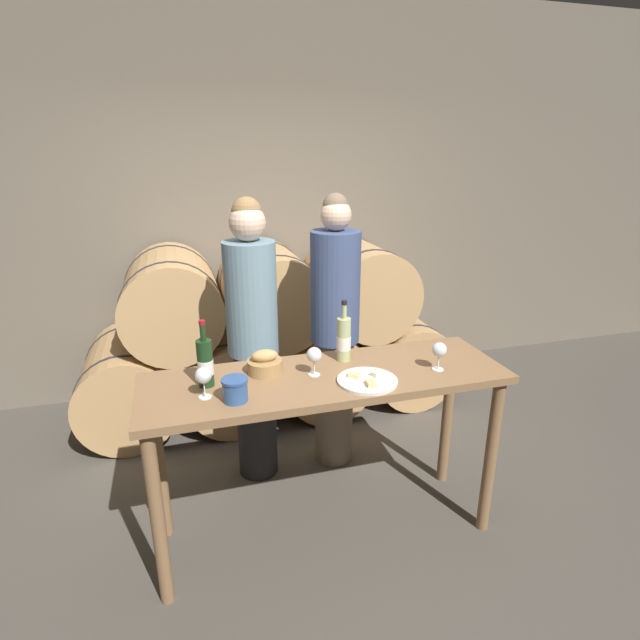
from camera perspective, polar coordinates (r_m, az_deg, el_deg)
The scene contains 14 objects.
ground_plane at distance 3.02m, azimuth 0.66°, elevation -22.81°, with size 10.00×10.00×0.00m, color #4C473F.
stone_wall_back at distance 4.30m, azimuth -7.57°, elevation 13.38°, with size 10.00×0.12×3.20m.
barrel_stack at distance 3.96m, azimuth -5.61°, elevation -1.79°, with size 2.87×0.93×1.32m.
tasting_table at distance 2.55m, azimuth 0.73°, elevation -9.24°, with size 1.82×0.57×0.95m.
person_left at distance 3.03m, azimuth -7.67°, elevation -2.31°, with size 0.31×0.31×1.76m.
person_right at distance 3.14m, azimuth 1.69°, elevation -1.45°, with size 0.31×0.31×1.77m.
wine_bottle_red at distance 2.39m, azimuth -12.99°, elevation -4.79°, with size 0.08×0.08×0.33m.
wine_bottle_white at distance 2.61m, azimuth 2.73°, elevation -2.18°, with size 0.08×0.08×0.33m.
blue_crock at distance 2.25m, azimuth -9.69°, elevation -7.75°, with size 0.12×0.12×0.11m.
bread_basket at distance 2.51m, azimuth -6.33°, elevation -5.00°, with size 0.17×0.17×0.12m.
cheese_plate at distance 2.42m, azimuth 5.43°, elevation -6.87°, with size 0.29×0.29×0.04m.
wine_glass_far_left at distance 2.29m, azimuth -13.19°, elevation -6.27°, with size 0.07×0.07×0.15m.
wine_glass_left at distance 2.44m, azimuth -0.68°, elevation -4.07°, with size 0.07×0.07×0.15m.
wine_glass_center at distance 2.57m, azimuth 13.48°, elevation -3.40°, with size 0.07×0.07×0.15m.
Camera 1 is at (-0.66, -2.15, 2.02)m, focal length 28.00 mm.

